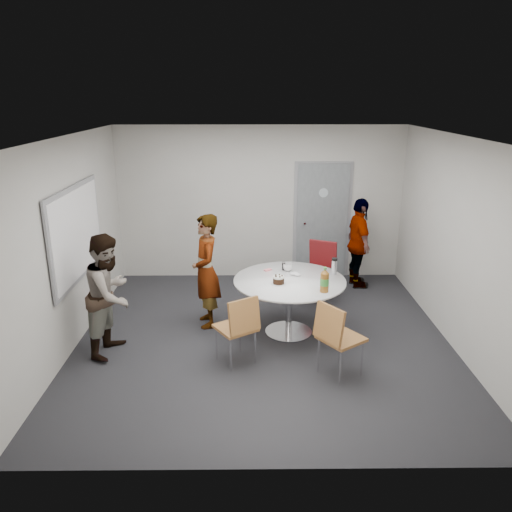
{
  "coord_description": "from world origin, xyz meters",
  "views": [
    {
      "loc": [
        -0.16,
        -6.14,
        3.2
      ],
      "look_at": [
        -0.1,
        0.25,
        1.11
      ],
      "focal_mm": 35.0,
      "sensor_mm": 36.0,
      "label": 1
    }
  ],
  "objects_px": {
    "chair_far": "(320,265)",
    "person_left": "(110,294)",
    "person_main": "(206,271)",
    "table": "(291,287)",
    "chair_near_right": "(336,333)",
    "person_right": "(359,243)",
    "door": "(322,221)",
    "whiteboard": "(77,233)",
    "chair_near_left": "(239,324)"
  },
  "relations": [
    {
      "from": "chair_far",
      "to": "person_main",
      "type": "height_order",
      "value": "person_main"
    },
    {
      "from": "table",
      "to": "person_left",
      "type": "bearing_deg",
      "value": -168.49
    },
    {
      "from": "chair_far",
      "to": "chair_near_right",
      "type": "bearing_deg",
      "value": 111.84
    },
    {
      "from": "door",
      "to": "chair_far",
      "type": "xyz_separation_m",
      "value": [
        -0.17,
        -1.16,
        -0.42
      ]
    },
    {
      "from": "door",
      "to": "chair_far",
      "type": "relative_size",
      "value": 2.16
    },
    {
      "from": "chair_far",
      "to": "person_right",
      "type": "height_order",
      "value": "person_right"
    },
    {
      "from": "door",
      "to": "whiteboard",
      "type": "distance_m",
      "value": 4.25
    },
    {
      "from": "table",
      "to": "person_main",
      "type": "distance_m",
      "value": 1.23
    },
    {
      "from": "whiteboard",
      "to": "chair_near_left",
      "type": "distance_m",
      "value": 2.49
    },
    {
      "from": "chair_near_right",
      "to": "whiteboard",
      "type": "bearing_deg",
      "value": -145.15
    },
    {
      "from": "chair_near_left",
      "to": "door",
      "type": "bearing_deg",
      "value": 32.77
    },
    {
      "from": "chair_far",
      "to": "table",
      "type": "bearing_deg",
      "value": 89.4
    },
    {
      "from": "person_main",
      "to": "person_right",
      "type": "distance_m",
      "value": 2.88
    },
    {
      "from": "person_right",
      "to": "chair_near_left",
      "type": "bearing_deg",
      "value": 137.07
    },
    {
      "from": "chair_far",
      "to": "person_left",
      "type": "relative_size",
      "value": 0.62
    },
    {
      "from": "whiteboard",
      "to": "person_right",
      "type": "xyz_separation_m",
      "value": [
        4.13,
        1.75,
        -0.68
      ]
    },
    {
      "from": "chair_near_left",
      "to": "person_main",
      "type": "distance_m",
      "value": 1.28
    },
    {
      "from": "door",
      "to": "whiteboard",
      "type": "bearing_deg",
      "value": -147.34
    },
    {
      "from": "whiteboard",
      "to": "person_main",
      "type": "bearing_deg",
      "value": 9.17
    },
    {
      "from": "whiteboard",
      "to": "chair_far",
      "type": "bearing_deg",
      "value": 18.28
    },
    {
      "from": "door",
      "to": "table",
      "type": "height_order",
      "value": "door"
    },
    {
      "from": "whiteboard",
      "to": "person_main",
      "type": "distance_m",
      "value": 1.8
    },
    {
      "from": "person_left",
      "to": "person_right",
      "type": "height_order",
      "value": "person_left"
    },
    {
      "from": "whiteboard",
      "to": "chair_far",
      "type": "distance_m",
      "value": 3.67
    },
    {
      "from": "door",
      "to": "table",
      "type": "bearing_deg",
      "value": -107.23
    },
    {
      "from": "person_right",
      "to": "whiteboard",
      "type": "bearing_deg",
      "value": 106.98
    },
    {
      "from": "chair_near_left",
      "to": "person_left",
      "type": "bearing_deg",
      "value": 134.07
    },
    {
      "from": "door",
      "to": "person_left",
      "type": "bearing_deg",
      "value": -137.53
    },
    {
      "from": "chair_far",
      "to": "person_left",
      "type": "height_order",
      "value": "person_left"
    },
    {
      "from": "table",
      "to": "person_main",
      "type": "height_order",
      "value": "person_main"
    },
    {
      "from": "door",
      "to": "person_left",
      "type": "xyz_separation_m",
      "value": [
        -3.05,
        -2.79,
        -0.24
      ]
    },
    {
      "from": "person_main",
      "to": "chair_near_left",
      "type": "bearing_deg",
      "value": 9.89
    },
    {
      "from": "table",
      "to": "person_left",
      "type": "distance_m",
      "value": 2.38
    },
    {
      "from": "door",
      "to": "chair_near_left",
      "type": "distance_m",
      "value": 3.49
    },
    {
      "from": "chair_near_right",
      "to": "person_right",
      "type": "xyz_separation_m",
      "value": [
        0.86,
        2.92,
        0.2
      ]
    },
    {
      "from": "door",
      "to": "chair_far",
      "type": "bearing_deg",
      "value": -98.11
    },
    {
      "from": "whiteboard",
      "to": "table",
      "type": "distance_m",
      "value": 2.94
    },
    {
      "from": "door",
      "to": "chair_near_right",
      "type": "distance_m",
      "value": 3.5
    },
    {
      "from": "chair_near_left",
      "to": "chair_far",
      "type": "bearing_deg",
      "value": 24.92
    },
    {
      "from": "chair_near_left",
      "to": "person_right",
      "type": "xyz_separation_m",
      "value": [
        1.98,
        2.63,
        0.22
      ]
    },
    {
      "from": "whiteboard",
      "to": "chair_near_right",
      "type": "relative_size",
      "value": 2.03
    },
    {
      "from": "whiteboard",
      "to": "person_left",
      "type": "distance_m",
      "value": 0.98
    },
    {
      "from": "table",
      "to": "person_right",
      "type": "xyz_separation_m",
      "value": [
        1.28,
        1.78,
        0.09
      ]
    },
    {
      "from": "whiteboard",
      "to": "chair_far",
      "type": "xyz_separation_m",
      "value": [
        3.4,
        1.12,
        -0.85
      ]
    },
    {
      "from": "chair_near_left",
      "to": "person_left",
      "type": "distance_m",
      "value": 1.7
    },
    {
      "from": "whiteboard",
      "to": "chair_far",
      "type": "relative_size",
      "value": 1.94
    },
    {
      "from": "chair_near_right",
      "to": "person_right",
      "type": "relative_size",
      "value": 0.6
    },
    {
      "from": "person_main",
      "to": "person_left",
      "type": "distance_m",
      "value": 1.39
    },
    {
      "from": "chair_near_left",
      "to": "chair_near_right",
      "type": "height_order",
      "value": "chair_near_right"
    },
    {
      "from": "table",
      "to": "person_right",
      "type": "relative_size",
      "value": 0.98
    }
  ]
}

